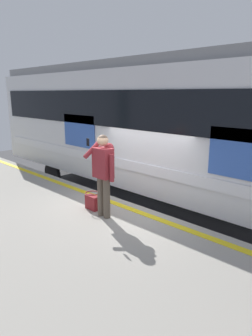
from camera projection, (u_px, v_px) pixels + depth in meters
ground_plane at (134, 238)px, 7.07m from camera, size 26.11×26.11×0.00m
platform at (34, 265)px, 5.21m from camera, size 17.41×5.09×0.87m
safety_line at (125, 207)px, 6.65m from camera, size 17.06×0.16×0.01m
track_rail_near at (163, 221)px, 7.81m from camera, size 22.63×0.08×0.16m
track_rail_far at (194, 207)px, 8.80m from camera, size 22.63×0.08×0.16m
train_carriage at (179, 124)px, 7.79m from camera, size 13.71×2.90×3.99m
passenger at (104, 169)px, 5.93m from camera, size 0.57×0.55×1.68m
handbag at (92, 202)px, 6.49m from camera, size 0.33×0.30×0.38m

